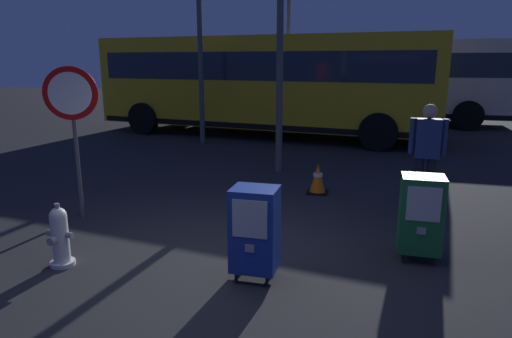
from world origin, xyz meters
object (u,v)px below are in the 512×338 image
newspaper_box_primary (255,229)px  newspaper_box_secondary (421,214)px  bus_near (265,80)px  bus_far (360,77)px  pedestrian (427,152)px  traffic_cone (318,179)px  street_light_near_right (289,7)px  stop_sign (72,111)px  fire_hydrant (60,237)px

newspaper_box_primary → newspaper_box_secondary: 1.99m
bus_near → bus_far: 4.88m
pedestrian → bus_near: 7.84m
newspaper_box_primary → pedestrian: bearing=55.8°
pedestrian → traffic_cone: (-1.71, 0.56, -0.69)m
newspaper_box_secondary → bus_far: (-1.18, 12.59, 1.14)m
bus_far → street_light_near_right: street_light_near_right is taller
bus_near → stop_sign: bearing=-87.9°
newspaper_box_primary → stop_sign: size_ratio=0.46×
stop_sign → bus_far: bus_far is taller
pedestrian → traffic_cone: size_ratio=3.15×
newspaper_box_primary → traffic_cone: newspaper_box_primary is taller
newspaper_box_secondary → pedestrian: size_ratio=0.61×
newspaper_box_secondary → stop_sign: stop_sign is taller
bus_near → street_light_near_right: (-0.02, 3.93, 2.57)m
pedestrian → bus_far: (-1.40, 10.66, 0.76)m
bus_far → newspaper_box_primary: bearing=-91.7°
newspaper_box_primary → bus_far: bearing=87.6°
newspaper_box_secondary → street_light_near_right: street_light_near_right is taller
fire_hydrant → pedestrian: size_ratio=0.45×
bus_near → pedestrian: bearing=-49.9°
stop_sign → street_light_near_right: street_light_near_right is taller
newspaper_box_primary → traffic_cone: (0.25, 3.46, -0.31)m
fire_hydrant → newspaper_box_secondary: newspaper_box_secondary is taller
newspaper_box_primary → stop_sign: (-3.04, 1.28, 1.03)m
traffic_cone → pedestrian: bearing=-18.2°
traffic_cone → street_light_near_right: (-2.44, 9.98, 4.01)m
newspaper_box_primary → newspaper_box_secondary: same height
fire_hydrant → pedestrian: pedestrian is taller
pedestrian → bus_near: bus_near is taller
stop_sign → bus_far: size_ratio=0.21×
newspaper_box_primary → stop_sign: bearing=157.2°
pedestrian → street_light_near_right: 11.81m
pedestrian → traffic_cone: 1.93m
street_light_near_right → newspaper_box_secondary: bearing=-72.5°
newspaper_box_secondary → bus_near: size_ratio=0.09×
traffic_cone → bus_near: 6.68m
pedestrian → stop_sign: bearing=-162.1°
pedestrian → bus_far: bearing=97.5°
newspaper_box_primary → stop_sign: 3.45m
newspaper_box_secondary → street_light_near_right: 13.60m
fire_hydrant → stop_sign: bearing=117.9°
traffic_cone → stop_sign: bearing=-146.5°
bus_far → street_light_near_right: (-2.76, -0.12, 2.57)m
bus_far → stop_sign: bearing=-105.7°
pedestrian → newspaper_box_primary: bearing=-124.2°
fire_hydrant → bus_far: bus_far is taller
newspaper_box_secondary → street_light_near_right: size_ratio=0.14×
newspaper_box_primary → street_light_near_right: size_ratio=0.14×
traffic_cone → bus_far: bearing=88.2°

